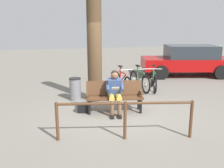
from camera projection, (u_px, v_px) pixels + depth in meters
name	position (u px, v px, depth m)	size (l,w,h in m)	color
ground_plane	(122.00, 113.00, 7.05)	(40.00, 40.00, 0.00)	slate
bench	(114.00, 94.00, 7.08)	(1.66, 0.76, 0.87)	#51331E
person_reading	(115.00, 90.00, 6.89)	(0.54, 0.81, 1.20)	#334772
handbag	(83.00, 109.00, 7.03)	(0.30, 0.14, 0.24)	black
tree_trunk	(95.00, 52.00, 7.89)	(0.46, 0.46, 3.20)	#4C3823
litter_bin	(75.00, 89.00, 8.18)	(0.39, 0.39, 0.74)	slate
bicycle_silver	(154.00, 81.00, 9.47)	(0.64, 1.62, 0.94)	black
bicycle_red	(140.00, 81.00, 9.42)	(0.48, 1.68, 0.94)	black
bicycle_purple	(122.00, 82.00, 9.28)	(0.48, 1.68, 0.94)	black
railing_fence	(125.00, 113.00, 5.31)	(2.90, 0.66, 0.85)	#51331E
parked_car	(187.00, 60.00, 12.06)	(4.51, 2.78, 1.47)	#A50C0C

